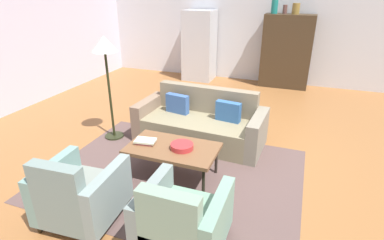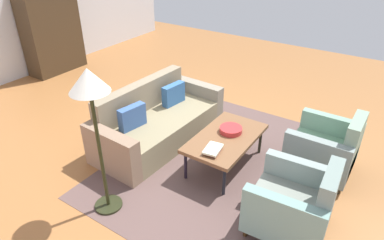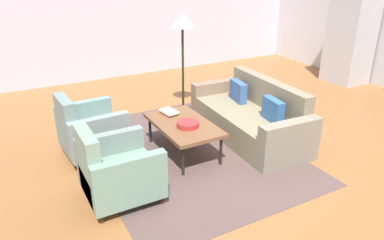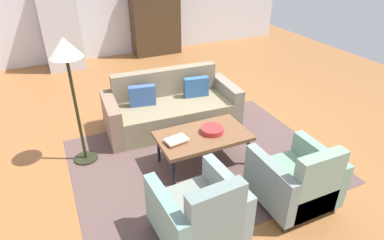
{
  "view_description": "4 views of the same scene",
  "coord_description": "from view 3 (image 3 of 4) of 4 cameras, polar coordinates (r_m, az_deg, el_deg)",
  "views": [
    {
      "loc": [
        1.12,
        -4.06,
        2.41
      ],
      "look_at": [
        -0.3,
        -0.24,
        0.62
      ],
      "focal_mm": 28.54,
      "sensor_mm": 36.0,
      "label": 1
    },
    {
      "loc": [
        -3.75,
        -2.52,
        2.88
      ],
      "look_at": [
        -0.59,
        -0.43,
        0.7
      ],
      "focal_mm": 31.93,
      "sensor_mm": 36.0,
      "label": 2
    },
    {
      "loc": [
        3.72,
        -2.9,
        2.48
      ],
      "look_at": [
        -0.22,
        -0.75,
        0.54
      ],
      "focal_mm": 34.29,
      "sensor_mm": 36.0,
      "label": 3
    },
    {
      "loc": [
        -2.0,
        -4.06,
        2.73
      ],
      "look_at": [
        -0.48,
        -0.74,
        0.67
      ],
      "focal_mm": 30.57,
      "sensor_mm": 36.0,
      "label": 4
    }
  ],
  "objects": [
    {
      "name": "coffee_table",
      "position": [
        5.03,
        -1.38,
        -0.86
      ],
      "size": [
        1.2,
        0.7,
        0.46
      ],
      "color": "black",
      "rests_on": "ground"
    },
    {
      "name": "floor_lamp",
      "position": [
        6.3,
        -1.49,
        13.89
      ],
      "size": [
        0.4,
        0.4,
        1.72
      ],
      "color": "black",
      "rests_on": "ground"
    },
    {
      "name": "refrigerator",
      "position": [
        8.8,
        23.35,
        11.33
      ],
      "size": [
        0.8,
        0.73,
        1.85
      ],
      "color": "#B7BABF",
      "rests_on": "ground"
    },
    {
      "name": "book_stack",
      "position": [
        5.31,
        -3.6,
        1.23
      ],
      "size": [
        0.3,
        0.22,
        0.05
      ],
      "color": "brown",
      "rests_on": "coffee_table"
    },
    {
      "name": "armchair_right",
      "position": [
        4.19,
        -11.93,
        -7.89
      ],
      "size": [
        0.8,
        0.8,
        0.88
      ],
      "rotation": [
        0.0,
        0.0,
        -0.0
      ],
      "color": "#37231F",
      "rests_on": "ground"
    },
    {
      "name": "area_rug",
      "position": [
        5.23,
        -0.85,
        -4.9
      ],
      "size": [
        3.4,
        2.6,
        0.01
      ],
      "primitive_type": "cube",
      "color": "brown",
      "rests_on": "ground"
    },
    {
      "name": "couch",
      "position": [
        5.67,
        9.36,
        0.29
      ],
      "size": [
        2.14,
        1.0,
        0.86
      ],
      "rotation": [
        0.0,
        0.0,
        3.09
      ],
      "color": "#807658",
      "rests_on": "ground"
    },
    {
      "name": "wall_left",
      "position": [
        8.76,
        -9.4,
        15.99
      ],
      "size": [
        0.12,
        8.72,
        2.8
      ],
      "primitive_type": "cube",
      "color": "silver",
      "rests_on": "ground"
    },
    {
      "name": "ground_plane",
      "position": [
        5.33,
        8.28,
        -4.63
      ],
      "size": [
        10.73,
        10.73,
        0.0
      ],
      "primitive_type": "plane",
      "color": "#945D31"
    },
    {
      "name": "armchair_left",
      "position": [
        5.23,
        -15.89,
        -1.74
      ],
      "size": [
        0.85,
        0.85,
        0.88
      ],
      "rotation": [
        0.0,
        0.0,
        0.06
      ],
      "color": "#372411",
      "rests_on": "ground"
    },
    {
      "name": "fruit_bowl",
      "position": [
        4.89,
        -0.66,
        -0.65
      ],
      "size": [
        0.3,
        0.3,
        0.07
      ],
      "primitive_type": "cylinder",
      "color": "#B12B2C",
      "rests_on": "coffee_table"
    }
  ]
}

